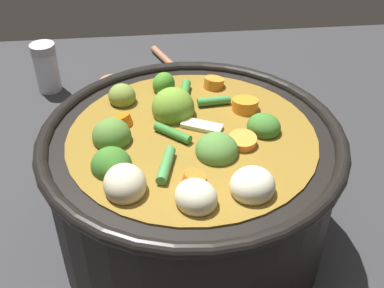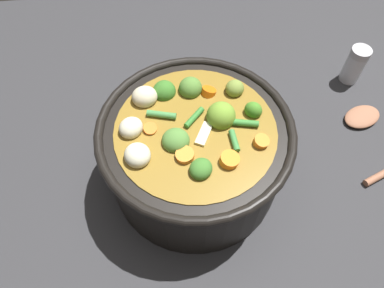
% 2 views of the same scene
% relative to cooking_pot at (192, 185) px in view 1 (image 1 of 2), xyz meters
% --- Properties ---
extents(ground_plane, '(1.10, 1.10, 0.00)m').
position_rel_cooking_pot_xyz_m(ground_plane, '(0.00, -0.00, -0.08)').
color(ground_plane, '#2D2D30').
extents(cooking_pot, '(0.30, 0.30, 0.17)m').
position_rel_cooking_pot_xyz_m(cooking_pot, '(0.00, 0.00, 0.00)').
color(cooking_pot, black).
rests_on(cooking_pot, ground_plane).
extents(wooden_spoon, '(0.18, 0.19, 0.01)m').
position_rel_cooking_pot_xyz_m(wooden_spoon, '(0.36, 0.05, -0.07)').
color(wooden_spoon, '#9A6347').
rests_on(wooden_spoon, ground_plane).
extents(salt_shaker, '(0.04, 0.04, 0.08)m').
position_rel_cooking_pot_xyz_m(salt_shaker, '(0.35, 0.20, -0.04)').
color(salt_shaker, silver).
rests_on(salt_shaker, ground_plane).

